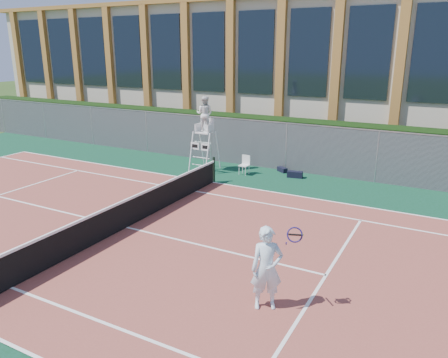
% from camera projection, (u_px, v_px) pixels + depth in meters
% --- Properties ---
extents(ground, '(120.00, 120.00, 0.00)m').
position_uv_depth(ground, '(126.00, 228.00, 13.79)').
color(ground, '#233814').
extents(apron, '(36.00, 20.00, 0.01)m').
position_uv_depth(apron, '(146.00, 218.00, 14.63)').
color(apron, '#0C381D').
rests_on(apron, ground).
extents(tennis_court, '(23.77, 10.97, 0.02)m').
position_uv_depth(tennis_court, '(126.00, 228.00, 13.78)').
color(tennis_court, brown).
rests_on(tennis_court, apron).
extents(tennis_net, '(0.10, 11.30, 1.10)m').
position_uv_depth(tennis_net, '(125.00, 212.00, 13.63)').
color(tennis_net, black).
rests_on(tennis_net, ground).
extents(fence, '(40.00, 0.06, 2.20)m').
position_uv_depth(fence, '(247.00, 143.00, 20.89)').
color(fence, '#595E60').
rests_on(fence, ground).
extents(hedge, '(40.00, 1.40, 2.20)m').
position_uv_depth(hedge, '(257.00, 139.00, 21.90)').
color(hedge, black).
rests_on(hedge, ground).
extents(building, '(45.00, 10.60, 8.22)m').
position_uv_depth(building, '(309.00, 70.00, 27.72)').
color(building, beige).
rests_on(building, ground).
extents(umpire_chair, '(0.97, 1.49, 3.46)m').
position_uv_depth(umpire_chair, '(205.00, 116.00, 19.58)').
color(umpire_chair, white).
rests_on(umpire_chair, ground).
extents(plastic_chair, '(0.42, 0.42, 0.86)m').
position_uv_depth(plastic_chair, '(245.00, 163.00, 19.54)').
color(plastic_chair, silver).
rests_on(plastic_chair, apron).
extents(sports_bag_near, '(0.70, 0.38, 0.28)m').
position_uv_depth(sports_bag_near, '(295.00, 174.00, 19.11)').
color(sports_bag_near, black).
rests_on(sports_bag_near, apron).
extents(sports_bag_far, '(0.56, 0.49, 0.21)m').
position_uv_depth(sports_bag_far, '(282.00, 170.00, 20.00)').
color(sports_bag_far, black).
rests_on(sports_bag_far, apron).
extents(tennis_player, '(1.09, 0.83, 1.87)m').
position_uv_depth(tennis_player, '(267.00, 268.00, 9.28)').
color(tennis_player, '#CDE8F7').
rests_on(tennis_player, tennis_court).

